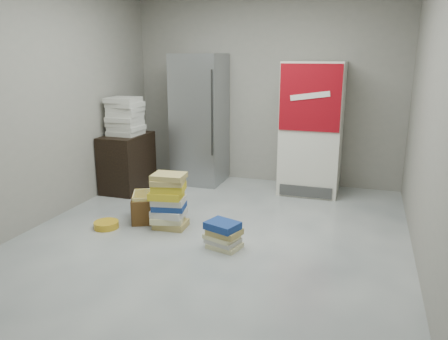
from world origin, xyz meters
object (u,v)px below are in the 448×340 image
wood_shelf (127,162)px  cardboard_box (150,209)px  steel_fridge (200,120)px  phonebook_stack_main (169,201)px  coke_cooler (312,128)px

wood_shelf → cardboard_box: bearing=-48.8°
wood_shelf → cardboard_box: (0.86, -0.98, -0.26)m
wood_shelf → steel_fridge: bearing=41.3°
steel_fridge → phonebook_stack_main: size_ratio=3.01×
wood_shelf → coke_cooler: bearing=16.3°
coke_cooler → wood_shelf: 2.63m
steel_fridge → wood_shelf: (-0.83, -0.73, -0.55)m
wood_shelf → phonebook_stack_main: (1.18, -1.14, -0.08)m
phonebook_stack_main → steel_fridge: bearing=91.3°
steel_fridge → coke_cooler: bearing=-0.2°
steel_fridge → wood_shelf: bearing=-138.7°
cardboard_box → wood_shelf: bearing=106.6°
phonebook_stack_main → cardboard_box: bearing=144.9°
steel_fridge → phonebook_stack_main: bearing=-79.5°
steel_fridge → cardboard_box: size_ratio=3.53×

